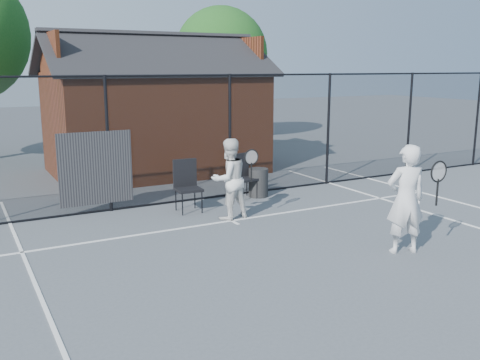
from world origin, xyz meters
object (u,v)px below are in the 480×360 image
waste_bin (258,183)px  clubhouse (155,119)px  chair_left (245,177)px  chair_right (189,187)px  player_front (406,199)px  player_back (229,179)px

waste_bin → clubhouse: bearing=103.8°
chair_left → chair_right: chair_right is taller
player_front → waste_bin: size_ratio=2.69×
chair_right → waste_bin: chair_right is taller
clubhouse → player_front: bearing=-82.3°
clubhouse → chair_right: size_ratio=5.75×
player_back → chair_right: size_ratio=1.51×
player_front → chair_left: 4.77m
player_front → player_back: (-1.69, 3.32, -0.09)m
player_back → chair_right: player_back is taller
clubhouse → player_back: clubhouse is taller
player_front → chair_right: 4.79m
player_front → waste_bin: player_front is taller
chair_right → chair_left: bearing=19.8°
clubhouse → player_front: 9.23m
waste_bin → chair_left: bearing=180.0°
player_back → waste_bin: size_ratio=2.43×
clubhouse → chair_left: 4.58m
chair_left → chair_right: 1.77m
chair_left → player_back: bearing=-136.0°
clubhouse → waste_bin: (1.08, -4.40, -1.25)m
player_front → waste_bin: 4.76m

